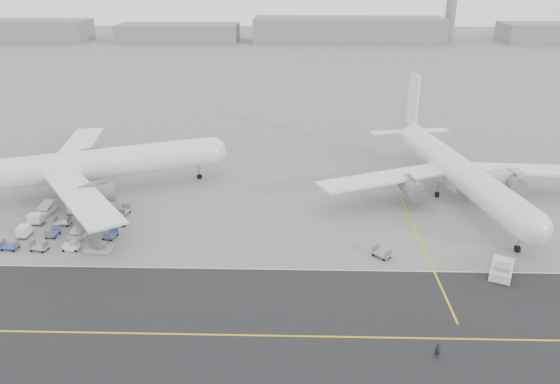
{
  "coord_description": "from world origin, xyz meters",
  "views": [
    {
      "loc": [
        9.08,
        -72.74,
        41.88
      ],
      "look_at": [
        6.77,
        12.0,
        6.6
      ],
      "focal_mm": 35.0,
      "sensor_mm": 36.0,
      "label": 1
    }
  ],
  "objects_px": {
    "airliner_b": "(457,170)",
    "ground_crew_a": "(437,351)",
    "control_tower": "(451,13)",
    "jet_bridge": "(487,181)",
    "pushback_tug": "(502,269)",
    "airliner_a": "(78,166)"
  },
  "relations": [
    {
      "from": "control_tower",
      "to": "airliner_a",
      "type": "relative_size",
      "value": 0.55
    },
    {
      "from": "airliner_b",
      "to": "ground_crew_a",
      "type": "height_order",
      "value": "airliner_b"
    },
    {
      "from": "airliner_a",
      "to": "ground_crew_a",
      "type": "height_order",
      "value": "airliner_a"
    },
    {
      "from": "control_tower",
      "to": "jet_bridge",
      "type": "height_order",
      "value": "control_tower"
    },
    {
      "from": "control_tower",
      "to": "airliner_b",
      "type": "xyz_separation_m",
      "value": [
        -59.62,
        -238.71,
        -10.63
      ]
    },
    {
      "from": "jet_bridge",
      "to": "airliner_a",
      "type": "bearing_deg",
      "value": 162.59
    },
    {
      "from": "jet_bridge",
      "to": "ground_crew_a",
      "type": "relative_size",
      "value": 7.95
    },
    {
      "from": "jet_bridge",
      "to": "ground_crew_a",
      "type": "height_order",
      "value": "jet_bridge"
    },
    {
      "from": "airliner_b",
      "to": "ground_crew_a",
      "type": "distance_m",
      "value": 50.13
    },
    {
      "from": "control_tower",
      "to": "ground_crew_a",
      "type": "relative_size",
      "value": 16.05
    },
    {
      "from": "airliner_b",
      "to": "jet_bridge",
      "type": "relative_size",
      "value": 3.62
    },
    {
      "from": "airliner_b",
      "to": "ground_crew_a",
      "type": "xyz_separation_m",
      "value": [
        -14.57,
        -47.74,
        -4.65
      ]
    },
    {
      "from": "control_tower",
      "to": "pushback_tug",
      "type": "distance_m",
      "value": 275.03
    },
    {
      "from": "airliner_b",
      "to": "ground_crew_a",
      "type": "bearing_deg",
      "value": -117.38
    },
    {
      "from": "airliner_a",
      "to": "pushback_tug",
      "type": "bearing_deg",
      "value": -133.59
    },
    {
      "from": "control_tower",
      "to": "pushback_tug",
      "type": "relative_size",
      "value": 3.92
    },
    {
      "from": "jet_bridge",
      "to": "control_tower",
      "type": "bearing_deg",
      "value": 60.61
    },
    {
      "from": "airliner_a",
      "to": "jet_bridge",
      "type": "bearing_deg",
      "value": -112.75
    },
    {
      "from": "ground_crew_a",
      "to": "airliner_b",
      "type": "bearing_deg",
      "value": 71.05
    },
    {
      "from": "control_tower",
      "to": "airliner_a",
      "type": "xyz_separation_m",
      "value": [
        -132.89,
        -239.22,
        -10.34
      ]
    },
    {
      "from": "pushback_tug",
      "to": "jet_bridge",
      "type": "xyz_separation_m",
      "value": [
        6.25,
        27.63,
        3.1
      ]
    },
    {
      "from": "control_tower",
      "to": "pushback_tug",
      "type": "bearing_deg",
      "value": -102.72
    }
  ]
}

